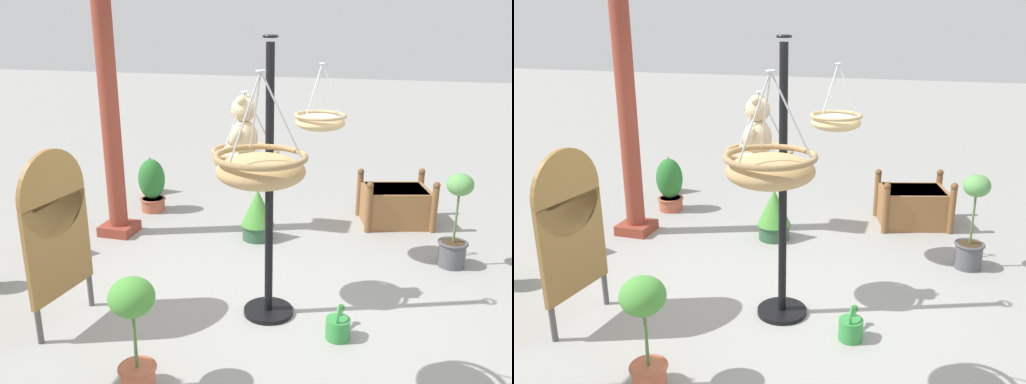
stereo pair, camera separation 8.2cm
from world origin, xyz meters
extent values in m
plane|color=gray|center=(0.00, 0.00, 0.00)|extent=(40.00, 40.00, 0.00)
cylinder|color=black|center=(-0.15, -0.09, 1.17)|extent=(0.07, 0.07, 2.34)
cylinder|color=black|center=(-0.15, -0.09, 0.02)|extent=(0.44, 0.44, 0.04)
torus|color=black|center=(-0.15, -0.09, 2.38)|extent=(0.12, 0.12, 0.02)
ellipsoid|color=tan|center=(0.00, 0.16, 1.36)|extent=(0.56, 0.56, 0.16)
torus|color=#97794E|center=(0.00, 0.16, 1.44)|extent=(0.58, 0.58, 0.04)
ellipsoid|color=silver|center=(0.00, 0.16, 1.38)|extent=(0.49, 0.49, 0.13)
cylinder|color=#B7B7BC|center=(0.11, 0.22, 1.69)|extent=(0.24, 0.14, 0.51)
cylinder|color=#B7B7BC|center=(-0.11, 0.22, 1.69)|extent=(0.24, 0.14, 0.51)
cylinder|color=#B7B7BC|center=(0.00, 0.03, 1.69)|extent=(0.01, 0.27, 0.51)
torus|color=#B7B7BC|center=(0.00, 0.16, 1.94)|extent=(0.06, 0.06, 0.01)
ellipsoid|color=#D1B789|center=(0.00, 0.17, 1.54)|extent=(0.27, 0.23, 0.32)
sphere|color=#D1B789|center=(0.00, 0.17, 1.79)|extent=(0.26, 0.26, 0.21)
ellipsoid|color=beige|center=(0.00, 0.24, 1.78)|extent=(0.11, 0.10, 0.07)
sphere|color=black|center=(0.00, 0.27, 1.78)|extent=(0.03, 0.03, 0.03)
sphere|color=#D1B789|center=(-0.08, 0.17, 1.88)|extent=(0.08, 0.08, 0.08)
sphere|color=#D1B789|center=(0.07, 0.17, 1.88)|extent=(0.08, 0.08, 0.08)
ellipsoid|color=#D1B789|center=(-0.14, 0.20, 1.58)|extent=(0.09, 0.16, 0.20)
ellipsoid|color=#D1B789|center=(0.14, 0.20, 1.58)|extent=(0.09, 0.16, 0.20)
ellipsoid|color=#D1B789|center=(-0.08, 0.28, 1.43)|extent=(0.10, 0.18, 0.10)
ellipsoid|color=#D1B789|center=(0.07, 0.28, 1.43)|extent=(0.10, 0.18, 0.10)
ellipsoid|color=tan|center=(-1.27, -0.31, 1.64)|extent=(0.55, 0.55, 0.19)
torus|color=#97794E|center=(-1.27, -0.31, 1.73)|extent=(0.57, 0.57, 0.04)
cylinder|color=#B7B7BC|center=(-1.16, -0.25, 1.98)|extent=(0.23, 0.14, 0.51)
cylinder|color=#B7B7BC|center=(-1.38, -0.25, 1.98)|extent=(0.23, 0.14, 0.51)
cylinder|color=#B7B7BC|center=(-1.27, -0.44, 1.98)|extent=(0.01, 0.26, 0.51)
torus|color=#B7B7BC|center=(-1.27, -0.31, 2.23)|extent=(0.06, 0.06, 0.01)
ellipsoid|color=tan|center=(1.05, -0.32, 1.52)|extent=(0.50, 0.50, 0.16)
torus|color=tan|center=(1.05, -0.32, 1.59)|extent=(0.53, 0.53, 0.04)
ellipsoid|color=silver|center=(1.05, -0.32, 1.54)|extent=(0.44, 0.44, 0.13)
cylinder|color=#B7B7BC|center=(1.15, -0.26, 1.84)|extent=(0.21, 0.13, 0.51)
cylinder|color=#B7B7BC|center=(0.95, -0.26, 1.84)|extent=(0.21, 0.13, 0.51)
cylinder|color=#B7B7BC|center=(1.05, -0.43, 1.84)|extent=(0.01, 0.24, 0.51)
torus|color=#B7B7BC|center=(1.05, -0.32, 2.10)|extent=(0.06, 0.06, 0.01)
cylinder|color=brown|center=(1.20, 2.13, 1.49)|extent=(0.22, 0.22, 2.98)
cube|color=brown|center=(1.20, 2.13, 0.06)|extent=(0.39, 0.39, 0.12)
cube|color=olive|center=(2.43, -1.12, 0.24)|extent=(0.79, 0.93, 0.47)
cube|color=#382819|center=(2.43, -1.12, 0.44)|extent=(0.70, 0.82, 0.06)
cylinder|color=brown|center=(2.03, -0.81, 0.29)|extent=(0.08, 0.08, 0.57)
cylinder|color=brown|center=(2.61, -0.65, 0.29)|extent=(0.08, 0.08, 0.57)
cylinder|color=brown|center=(2.24, -1.58, 0.29)|extent=(0.08, 0.08, 0.57)
cylinder|color=brown|center=(2.82, -1.42, 0.29)|extent=(0.08, 0.08, 0.57)
sphere|color=brown|center=(2.03, -0.81, 0.60)|extent=(0.09, 0.09, 0.09)
sphere|color=brown|center=(2.61, -0.65, 0.60)|extent=(0.09, 0.09, 0.09)
sphere|color=brown|center=(2.24, -1.58, 0.60)|extent=(0.09, 0.09, 0.09)
sphere|color=brown|center=(2.82, -1.42, 0.60)|extent=(0.09, 0.09, 0.09)
cylinder|color=#AD563D|center=(0.40, 2.52, 0.14)|extent=(0.33, 0.33, 0.29)
torus|color=#9C4E37|center=(0.40, 2.52, 0.28)|extent=(0.37, 0.37, 0.03)
cylinder|color=#382819|center=(0.40, 2.52, 0.27)|extent=(0.29, 0.29, 0.03)
cone|color=#478E38|center=(0.40, 2.52, 0.44)|extent=(0.37, 0.37, 0.32)
cylinder|color=#BC6042|center=(-1.39, 0.55, 0.09)|extent=(0.24, 0.24, 0.17)
torus|color=#A9573B|center=(-1.39, 0.55, 0.16)|extent=(0.28, 0.28, 0.03)
cylinder|color=#382819|center=(-1.39, 0.55, 0.16)|extent=(0.22, 0.22, 0.03)
cylinder|color=#4C6B38|center=(-1.39, 0.55, 0.38)|extent=(0.02, 0.02, 0.42)
ellipsoid|color=#478E38|center=(-1.39, 0.55, 0.72)|extent=(0.32, 0.32, 0.27)
cylinder|color=#2D5638|center=(1.47, 0.44, 0.09)|extent=(0.36, 0.36, 0.18)
torus|color=#294E32|center=(1.47, 0.44, 0.17)|extent=(0.40, 0.40, 0.03)
cylinder|color=#382819|center=(1.47, 0.44, 0.17)|extent=(0.32, 0.32, 0.03)
cone|color=#478E38|center=(1.47, 0.44, 0.40)|extent=(0.40, 0.40, 0.43)
cylinder|color=#4C4C51|center=(1.29, -1.74, 0.14)|extent=(0.28, 0.28, 0.27)
torus|color=#444449|center=(1.29, -1.74, 0.26)|extent=(0.31, 0.31, 0.03)
cylinder|color=#382819|center=(1.29, -1.74, 0.26)|extent=(0.24, 0.24, 0.03)
cylinder|color=#4C6B38|center=(1.29, -1.74, 0.54)|extent=(0.02, 0.02, 0.52)
ellipsoid|color=#56934C|center=(1.29, -1.74, 0.91)|extent=(0.27, 0.27, 0.23)
cylinder|color=#BC6042|center=(2.78, 2.46, 0.09)|extent=(0.27, 0.27, 0.19)
torus|color=#A9573B|center=(2.78, 2.46, 0.18)|extent=(0.31, 0.31, 0.03)
cylinder|color=#382819|center=(2.78, 2.46, 0.17)|extent=(0.24, 0.24, 0.03)
cone|color=#28702D|center=(2.78, 2.46, 0.37)|extent=(0.30, 0.30, 0.37)
cylinder|color=#AD563D|center=(2.05, 2.09, 0.09)|extent=(0.32, 0.32, 0.18)
torus|color=#9C4E37|center=(2.05, 2.09, 0.17)|extent=(0.35, 0.35, 0.03)
cylinder|color=#382819|center=(2.05, 2.09, 0.16)|extent=(0.28, 0.28, 0.03)
ellipsoid|color=#28702D|center=(2.05, 2.09, 0.45)|extent=(0.36, 0.36, 0.55)
cube|color=olive|center=(-0.77, 1.54, 0.71)|extent=(0.73, 0.12, 0.83)
cylinder|color=olive|center=(-0.77, 1.54, 1.18)|extent=(0.73, 0.12, 0.73)
cylinder|color=#4C4C4C|center=(-1.09, 1.57, 0.15)|extent=(0.05, 0.05, 0.30)
cylinder|color=#4C4C4C|center=(-0.45, 1.51, 0.15)|extent=(0.05, 0.05, 0.30)
cylinder|color=#338C3F|center=(-0.39, -0.74, 0.09)|extent=(0.20, 0.20, 0.18)
cylinder|color=#338C3F|center=(-0.25, -0.74, 0.11)|extent=(0.17, 0.04, 0.14)
sphere|color=#287033|center=(-0.17, -0.74, 0.16)|extent=(0.06, 0.06, 0.06)
torus|color=#338C3F|center=(-0.39, -0.74, 0.22)|extent=(0.16, 0.02, 0.16)
camera|label=1|loc=(-4.27, -1.10, 2.50)|focal=37.63mm
camera|label=2|loc=(-4.25, -1.18, 2.50)|focal=37.63mm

